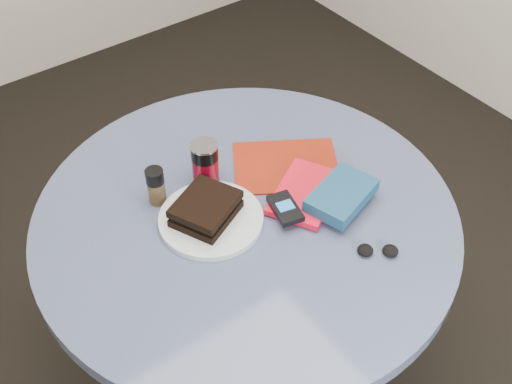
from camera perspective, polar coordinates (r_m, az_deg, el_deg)
ground at (r=2.11m, az=-0.68°, el=-16.00°), size 4.00×4.00×0.00m
table at (r=1.63m, az=-0.85°, el=-5.80°), size 1.00×1.00×0.75m
plate at (r=1.48m, az=-4.02°, el=-2.43°), size 0.26×0.26×0.02m
sandwich at (r=1.46m, az=-4.49°, el=-1.48°), size 0.18×0.17×0.05m
soda_can at (r=1.54m, az=-4.53°, el=2.48°), size 0.07×0.07×0.12m
pepper_grinder at (r=1.51m, az=-8.89°, el=0.53°), size 0.05×0.05×0.10m
magazine at (r=1.62m, az=2.68°, el=2.34°), size 0.33×0.31×0.00m
red_book at (r=1.54m, az=4.44°, el=-0.09°), size 0.24×0.21×0.02m
novel at (r=1.50m, az=7.61°, el=-0.29°), size 0.19×0.15×0.03m
mp3_player at (r=1.48m, az=2.61°, el=-1.45°), size 0.08×0.11×0.02m
headphones at (r=1.44m, az=10.78°, el=-5.14°), size 0.09×0.08×0.02m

